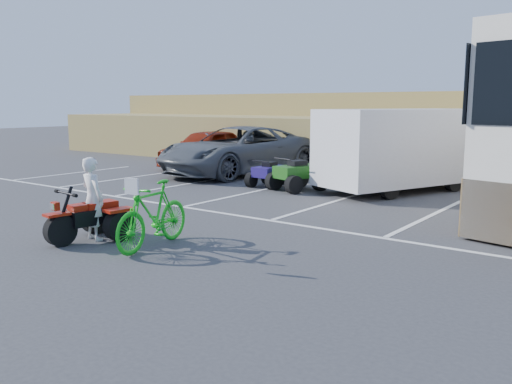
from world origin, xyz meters
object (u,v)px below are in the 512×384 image
Objects in this scene: rider at (93,199)px; green_dirt_bike at (153,215)px; quad_atv_green at (297,190)px; red_car at (207,148)px; red_trike_atv at (88,241)px; grey_pickup at (237,150)px; cargo_trailer at (402,147)px; quad_atv_blue at (270,187)px.

rider is 1.39m from green_dirt_bike.
green_dirt_bike is at bearing -160.91° from rider.
green_dirt_bike reaches higher than quad_atv_green.
red_car is at bearing 118.07° from green_dirt_bike.
grey_pickup is at bearing 119.94° from red_trike_atv.
quad_atv_blue is (-3.65, -1.61, -1.31)m from cargo_trailer.
green_dirt_bike is 8.96m from cargo_trailer.
cargo_trailer is at bearing -97.55° from rider.
grey_pickup reaches higher than red_trike_atv.
green_dirt_bike is 1.51× the size of quad_atv_blue.
green_dirt_bike is at bearing -60.98° from quad_atv_green.
grey_pickup is at bearing 110.89° from green_dirt_bike.
rider is 7.67m from quad_atv_blue.
cargo_trailer is at bearing 4.23° from grey_pickup.
quad_atv_blue is (5.16, -2.80, -0.78)m from red_car.
green_dirt_bike is (1.37, 0.43, 0.60)m from red_trike_atv.
cargo_trailer is at bearing 23.30° from quad_atv_blue.
quad_atv_blue is at bearing 106.19° from red_trike_atv.
grey_pickup is at bearing -59.64° from rider.
rider is at bearing 90.00° from red_trike_atv.
red_trike_atv is 0.99× the size of quad_atv_green.
rider is 0.35× the size of red_car.
rider is (0.02, 0.15, 0.79)m from red_trike_atv.
red_car is (-7.71, 10.05, 0.18)m from green_dirt_bike.
grey_pickup is (-5.31, 9.09, 0.28)m from green_dirt_bike.
red_trike_atv is 0.81m from rider.
green_dirt_bike reaches higher than quad_atv_blue.
green_dirt_bike is (1.35, 0.28, -0.19)m from rider.
red_trike_atv is 1.55m from green_dirt_bike.
rider is 9.47m from cargo_trailer.
green_dirt_bike is at bearing -74.85° from cargo_trailer.
green_dirt_bike is 0.36× the size of cargo_trailer.
grey_pickup is at bearing 170.64° from quad_atv_green.
rider is at bearing -82.76° from cargo_trailer.
grey_pickup is 4.76× the size of quad_atv_blue.
rider is 0.25× the size of grey_pickup.
red_car reaches higher than quad_atv_blue.
green_dirt_bike is 0.32× the size of grey_pickup.
quad_atv_blue is at bearing -134.00° from cargo_trailer.
grey_pickup reaches higher than quad_atv_green.
red_trike_atv is 10.34m from grey_pickup.
quad_atv_green is (-0.11, 7.42, -0.79)m from rider.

